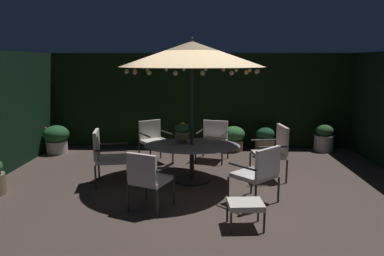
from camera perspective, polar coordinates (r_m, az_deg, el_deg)
The scene contains 16 objects.
ground_plane at distance 6.82m, azimuth 1.18°, elevation -9.41°, with size 8.59×7.14×0.02m, color #4C3D36.
hedge_backdrop_rear at distance 9.89m, azimuth 1.44°, elevation 4.39°, with size 8.59×0.30×2.52m, color black.
patio_dining_table at distance 7.03m, azimuth -0.01°, elevation -3.68°, with size 1.86×1.39×0.72m.
patio_umbrella at distance 6.82m, azimuth -0.01°, elevation 11.55°, with size 2.71×2.71×2.75m.
centerpiece_planter at distance 7.04m, azimuth -1.45°, elevation -0.54°, with size 0.31×0.31×0.43m.
patio_chair_north at distance 5.68m, azimuth -7.02°, elevation -7.54°, with size 0.73×0.73×0.95m.
patio_chair_northeast at distance 5.98m, azimuth 10.50°, elevation -6.65°, with size 0.87×0.87×0.97m.
patio_chair_east at distance 7.33m, azimuth 12.78°, elevation -3.18°, with size 0.66×0.71×1.07m.
patio_chair_southeast at distance 8.55m, azimuth 3.39°, elevation -1.54°, with size 0.80×0.79×0.91m.
patio_chair_south at distance 8.39m, azimuth -6.07°, elevation -1.54°, with size 0.83×0.84×0.95m.
patio_chair_southwest at distance 6.98m, azimuth -13.34°, elevation -3.96°, with size 0.71×0.70×1.05m.
ottoman_footrest at distance 5.22m, azimuth 8.41°, elevation -11.98°, with size 0.51×0.43×0.38m.
potted_plant_left_near at distance 9.70m, azimuth 11.41°, elevation -1.65°, with size 0.51×0.51×0.62m.
potted_plant_back_right at distance 10.03m, azimuth 20.06°, elevation -1.52°, with size 0.49×0.49×0.69m.
potted_plant_back_left at distance 9.79m, azimuth -20.55°, elevation -1.53°, with size 0.63×0.63×0.71m.
potted_plant_right_near at distance 9.51m, azimuth 6.55°, elevation -1.52°, with size 0.58×0.58×0.64m.
Camera 1 is at (0.07, -6.41, 2.31)m, focal length 33.87 mm.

